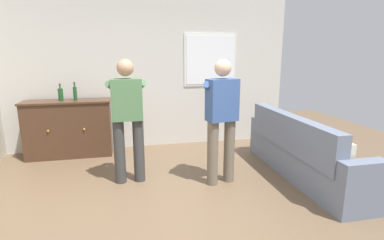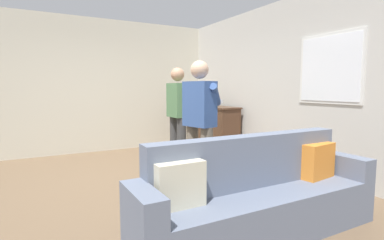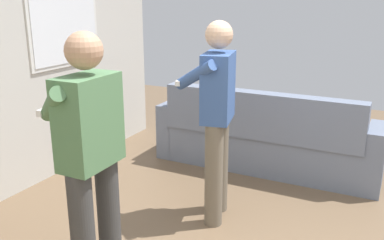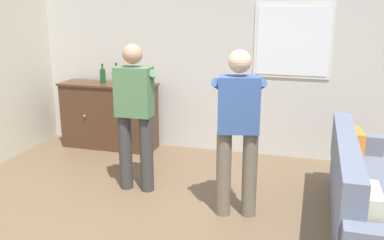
# 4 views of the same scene
# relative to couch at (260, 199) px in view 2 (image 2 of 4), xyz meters

# --- Properties ---
(ground) EXTENTS (10.40, 10.40, 0.00)m
(ground) POSITION_rel_couch_xyz_m (-1.91, -0.65, -0.35)
(ground) COLOR brown
(wall_back_with_window) EXTENTS (5.20, 0.15, 2.80)m
(wall_back_with_window) POSITION_rel_couch_xyz_m (-1.88, 2.01, 1.06)
(wall_back_with_window) COLOR beige
(wall_back_with_window) RESTS_ON ground
(wall_side_left) EXTENTS (0.12, 5.20, 2.80)m
(wall_side_left) POSITION_rel_couch_xyz_m (-4.57, -0.65, 1.05)
(wall_side_left) COLOR beige
(wall_side_left) RESTS_ON ground
(couch) EXTENTS (0.57, 2.44, 0.91)m
(couch) POSITION_rel_couch_xyz_m (0.00, 0.00, 0.00)
(couch) COLOR slate
(couch) RESTS_ON ground
(sideboard_cabinet) EXTENTS (1.44, 0.49, 0.97)m
(sideboard_cabinet) POSITION_rel_couch_xyz_m (-3.38, 1.65, 0.14)
(sideboard_cabinet) COLOR #472D1E
(sideboard_cabinet) RESTS_ON ground
(bottle_wine_green) EXTENTS (0.06, 0.06, 0.31)m
(bottle_wine_green) POSITION_rel_couch_xyz_m (-3.24, 1.65, 0.75)
(bottle_wine_green) COLOR #1E4C23
(bottle_wine_green) RESTS_ON sideboard_cabinet
(bottle_liquor_amber) EXTENTS (0.08, 0.08, 0.28)m
(bottle_liquor_amber) POSITION_rel_couch_xyz_m (-3.47, 1.67, 0.73)
(bottle_liquor_amber) COLOR #1E4C23
(bottle_liquor_amber) RESTS_ON sideboard_cabinet
(person_standing_left) EXTENTS (0.56, 0.48, 1.68)m
(person_standing_left) POSITION_rel_couch_xyz_m (-2.39, 0.35, 0.59)
(person_standing_left) COLOR #383838
(person_standing_left) RESTS_ON ground
(person_standing_right) EXTENTS (0.54, 0.51, 1.68)m
(person_standing_right) POSITION_rel_couch_xyz_m (-1.17, 0.05, 0.59)
(person_standing_right) COLOR #6B6051
(person_standing_right) RESTS_ON ground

